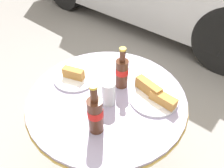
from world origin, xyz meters
TOP-DOWN VIEW (x-y plane):
  - ground_plane at (0.00, 0.00)m, footprint 30.00×30.00m
  - bistro_table at (0.00, 0.00)m, footprint 0.80×0.80m
  - cola_bottle_left at (0.01, 0.11)m, footprint 0.07×0.07m
  - cola_bottle_right at (0.10, -0.18)m, footprint 0.07×0.07m
  - drinking_glass at (0.04, -0.03)m, footprint 0.06×0.06m
  - lunch_plate_near at (-0.22, -0.02)m, footprint 0.23×0.23m
  - lunch_plate_far at (0.19, 0.13)m, footprint 0.24×0.24m

SIDE VIEW (x-z plane):
  - ground_plane at x=0.00m, z-range 0.00..0.00m
  - bistro_table at x=0.00m, z-range 0.21..0.92m
  - lunch_plate_near at x=-0.22m, z-range 0.69..0.76m
  - lunch_plate_far at x=0.19m, z-range 0.70..0.77m
  - drinking_glass at x=0.04m, z-range 0.71..0.83m
  - cola_bottle_left at x=0.01m, z-range 0.69..0.92m
  - cola_bottle_right at x=0.10m, z-range 0.69..0.94m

